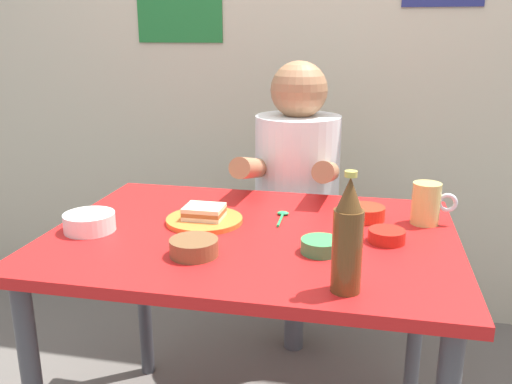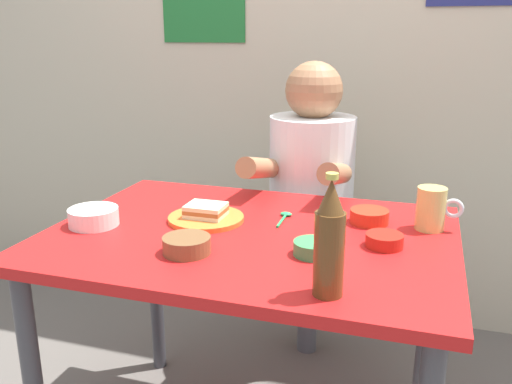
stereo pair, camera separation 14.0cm
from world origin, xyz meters
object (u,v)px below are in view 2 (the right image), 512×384
(beer_mug, at_px, (432,209))
(person_seated, at_px, (311,171))
(stool, at_px, (309,272))
(sandwich, at_px, (206,210))
(dining_table, at_px, (251,263))
(beer_bottle, at_px, (329,241))
(plate_orange, at_px, (206,218))
(sauce_bowl_chili, at_px, (369,216))

(beer_mug, bearing_deg, person_seated, 133.97)
(stool, height_order, sandwich, sandwich)
(dining_table, height_order, beer_mug, beer_mug)
(stool, distance_m, person_seated, 0.42)
(person_seated, bearing_deg, stool, 90.00)
(stool, relative_size, sandwich, 4.09)
(stool, relative_size, beer_mug, 3.57)
(person_seated, height_order, beer_bottle, person_seated)
(plate_orange, bearing_deg, beer_mug, 11.15)
(stool, xyz_separation_m, beer_mug, (0.43, -0.46, 0.45))
(beer_bottle, bearing_deg, sauce_bowl_chili, 85.93)
(plate_orange, relative_size, beer_bottle, 0.84)
(sandwich, distance_m, beer_bottle, 0.56)
(dining_table, relative_size, stool, 2.44)
(dining_table, distance_m, sauce_bowl_chili, 0.37)
(beer_mug, xyz_separation_m, sauce_bowl_chili, (-0.17, -0.00, -0.04))
(dining_table, distance_m, plate_orange, 0.19)
(sandwich, height_order, beer_bottle, beer_bottle)
(stool, height_order, sauce_bowl_chili, sauce_bowl_chili)
(person_seated, height_order, plate_orange, person_seated)
(dining_table, height_order, beer_bottle, beer_bottle)
(sandwich, xyz_separation_m, sauce_bowl_chili, (0.45, 0.12, -0.01))
(sandwich, bearing_deg, person_seated, 71.67)
(plate_orange, height_order, sauce_bowl_chili, sauce_bowl_chili)
(sandwich, bearing_deg, dining_table, -17.51)
(person_seated, bearing_deg, beer_bottle, -75.96)
(dining_table, bearing_deg, sauce_bowl_chili, 29.33)
(dining_table, distance_m, stool, 0.70)
(plate_orange, xyz_separation_m, sauce_bowl_chili, (0.45, 0.12, 0.02))
(dining_table, bearing_deg, beer_mug, 19.91)
(plate_orange, relative_size, sauce_bowl_chili, 2.00)
(plate_orange, distance_m, beer_mug, 0.64)
(dining_table, bearing_deg, stool, 86.58)
(person_seated, bearing_deg, plate_orange, -108.33)
(dining_table, distance_m, beer_mug, 0.52)
(dining_table, relative_size, beer_bottle, 4.20)
(beer_mug, relative_size, sauce_bowl_chili, 1.15)
(stool, relative_size, beer_bottle, 1.72)
(beer_bottle, bearing_deg, person_seated, 104.04)
(person_seated, relative_size, sandwich, 6.54)
(dining_table, xyz_separation_m, beer_mug, (0.47, 0.17, 0.15))
(beer_mug, height_order, sauce_bowl_chili, beer_mug)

